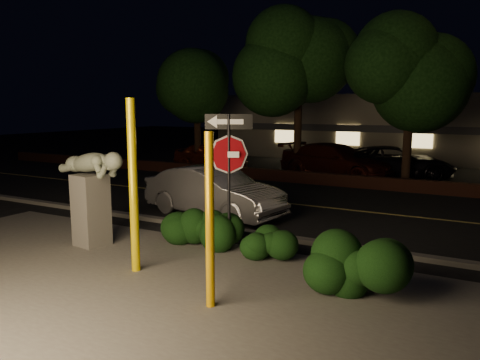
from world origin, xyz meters
name	(u,v)px	position (x,y,z in m)	size (l,w,h in m)	color
ground	(326,191)	(0.00, 10.00, 0.00)	(90.00, 90.00, 0.00)	black
patio	(139,282)	(0.00, -1.00, 0.01)	(14.00, 6.00, 0.02)	#4C4944
road	(298,205)	(0.00, 7.00, 0.01)	(80.00, 8.00, 0.01)	black
lane_marking	(298,204)	(0.00, 7.00, 0.02)	(80.00, 0.12, 0.01)	tan
curb	(239,231)	(0.00, 2.90, 0.06)	(80.00, 0.25, 0.12)	#4C4944
brick_wall	(336,180)	(0.00, 11.30, 0.25)	(40.00, 0.35, 0.50)	#401E14
parking_lot	(369,170)	(0.00, 17.00, 0.01)	(40.00, 12.00, 0.01)	black
building	(399,126)	(0.00, 24.99, 2.00)	(22.00, 10.20, 4.00)	slate
tree_far_a	(197,65)	(-8.00, 13.00, 5.34)	(4.60, 4.60, 7.43)	black
tree_far_b	(299,45)	(-2.50, 13.20, 6.05)	(5.20, 5.20, 8.41)	black
tree_far_c	(413,46)	(2.50, 12.80, 5.66)	(4.80, 4.80, 7.84)	black
yellow_pole_left	(133,187)	(-0.47, -0.54, 1.72)	(0.17, 0.17, 3.43)	yellow
yellow_pole_right	(210,222)	(1.75, -1.26, 1.44)	(0.14, 0.14, 2.89)	#EAA706
signpost	(229,155)	(0.50, 1.51, 2.21)	(0.97, 0.45, 3.10)	black
sculpture	(91,187)	(-2.51, 0.31, 1.41)	(2.15, 0.89, 2.29)	#4C4944
hedge_center	(201,225)	(-0.25, 1.51, 0.50)	(1.94, 0.91, 1.01)	black
hedge_right	(270,237)	(1.57, 1.44, 0.50)	(1.51, 0.81, 0.99)	black
hedge_far_right	(357,263)	(3.69, 0.48, 0.55)	(1.57, 0.98, 1.09)	black
silver_sedan	(214,192)	(-1.63, 4.30, 0.74)	(1.58, 4.52, 1.49)	#BCBBC0
parked_car_red	(210,156)	(-7.48, 13.40, 0.70)	(1.65, 4.10, 1.40)	maroon
parked_car_darkred	(336,161)	(-0.67, 13.42, 0.79)	(2.21, 5.44, 1.58)	#38100A
parked_car_dark	(393,163)	(1.67, 14.47, 0.74)	(2.46, 5.34, 1.48)	black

